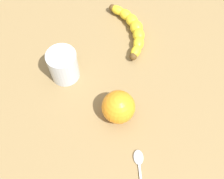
% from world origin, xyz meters
% --- Properties ---
extents(wooden_tabletop, '(1.20, 1.20, 0.03)m').
position_xyz_m(wooden_tabletop, '(0.00, 0.00, 0.01)').
color(wooden_tabletop, olive).
rests_on(wooden_tabletop, ground).
extents(banana, '(0.22, 0.10, 0.04)m').
position_xyz_m(banana, '(0.17, -0.08, 0.05)').
color(banana, yellow).
rests_on(banana, wooden_tabletop).
extents(smoothie_glass, '(0.08, 0.08, 0.09)m').
position_xyz_m(smoothie_glass, '(0.13, 0.16, 0.07)').
color(smoothie_glass, silver).
rests_on(smoothie_glass, wooden_tabletop).
extents(orange_fruit, '(0.09, 0.09, 0.09)m').
position_xyz_m(orange_fruit, '(-0.05, 0.10, 0.07)').
color(orange_fruit, orange).
rests_on(orange_fruit, wooden_tabletop).
extents(teaspoon, '(0.11, 0.06, 0.01)m').
position_xyz_m(teaspoon, '(-0.18, 0.12, 0.03)').
color(teaspoon, silver).
rests_on(teaspoon, wooden_tabletop).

